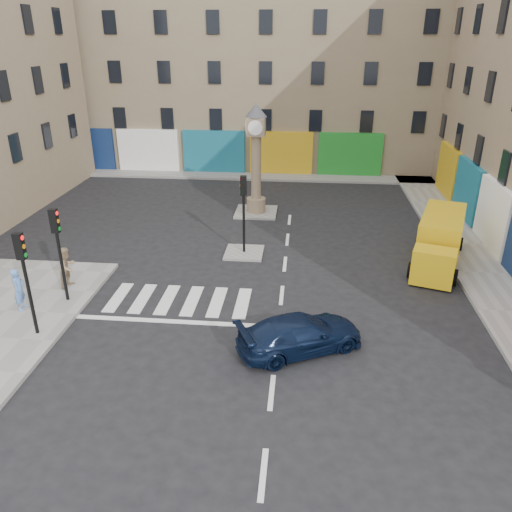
# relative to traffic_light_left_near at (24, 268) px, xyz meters

# --- Properties ---
(ground) EXTENTS (120.00, 120.00, 0.00)m
(ground) POSITION_rel_traffic_light_left_near_xyz_m (8.30, -0.20, -2.62)
(ground) COLOR black
(ground) RESTS_ON ground
(sidewalk_right) EXTENTS (2.60, 30.00, 0.15)m
(sidewalk_right) POSITION_rel_traffic_light_left_near_xyz_m (17.00, 9.80, -2.55)
(sidewalk_right) COLOR gray
(sidewalk_right) RESTS_ON ground
(sidewalk_far) EXTENTS (32.00, 2.40, 0.15)m
(sidewalk_far) POSITION_rel_traffic_light_left_near_xyz_m (4.30, 22.00, -2.55)
(sidewalk_far) COLOR gray
(sidewalk_far) RESTS_ON ground
(island_near) EXTENTS (1.80, 1.80, 0.12)m
(island_near) POSITION_rel_traffic_light_left_near_xyz_m (6.30, 7.80, -2.56)
(island_near) COLOR gray
(island_near) RESTS_ON ground
(island_far) EXTENTS (2.40, 2.40, 0.12)m
(island_far) POSITION_rel_traffic_light_left_near_xyz_m (6.30, 13.80, -2.56)
(island_far) COLOR gray
(island_far) RESTS_ON ground
(building_far) EXTENTS (32.00, 10.00, 17.00)m
(building_far) POSITION_rel_traffic_light_left_near_xyz_m (4.30, 27.80, 5.88)
(building_far) COLOR #807155
(building_far) RESTS_ON ground
(traffic_light_left_near) EXTENTS (0.28, 0.22, 3.70)m
(traffic_light_left_near) POSITION_rel_traffic_light_left_near_xyz_m (0.00, 0.00, 0.00)
(traffic_light_left_near) COLOR black
(traffic_light_left_near) RESTS_ON sidewalk_left
(traffic_light_left_far) EXTENTS (0.28, 0.22, 3.70)m
(traffic_light_left_far) POSITION_rel_traffic_light_left_near_xyz_m (0.00, 2.40, 0.00)
(traffic_light_left_far) COLOR black
(traffic_light_left_far) RESTS_ON sidewalk_left
(traffic_light_island) EXTENTS (0.28, 0.22, 3.70)m
(traffic_light_island) POSITION_rel_traffic_light_left_near_xyz_m (6.30, 7.80, -0.03)
(traffic_light_island) COLOR black
(traffic_light_island) RESTS_ON island_near
(clock_pillar) EXTENTS (1.20, 1.20, 6.10)m
(clock_pillar) POSITION_rel_traffic_light_left_near_xyz_m (6.30, 13.80, 0.93)
(clock_pillar) COLOR #8A775A
(clock_pillar) RESTS_ON island_far
(navy_sedan) EXTENTS (4.55, 3.45, 1.23)m
(navy_sedan) POSITION_rel_traffic_light_left_near_xyz_m (9.08, 0.07, -2.01)
(navy_sedan) COLOR black
(navy_sedan) RESTS_ON ground
(yellow_van) EXTENTS (3.46, 6.09, 2.13)m
(yellow_van) POSITION_rel_traffic_light_left_near_xyz_m (15.28, 7.81, -1.57)
(yellow_van) COLOR gold
(yellow_van) RESTS_ON ground
(pedestrian_blue) EXTENTS (0.46, 0.64, 1.63)m
(pedestrian_blue) POSITION_rel_traffic_light_left_near_xyz_m (-1.37, 1.55, -1.65)
(pedestrian_blue) COLOR #5B87D0
(pedestrian_blue) RESTS_ON sidewalk_left
(pedestrian_tan) EXTENTS (0.85, 0.97, 1.70)m
(pedestrian_tan) POSITION_rel_traffic_light_left_near_xyz_m (-0.39, 3.51, -1.62)
(pedestrian_tan) COLOR #9C8060
(pedestrian_tan) RESTS_ON sidewalk_left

